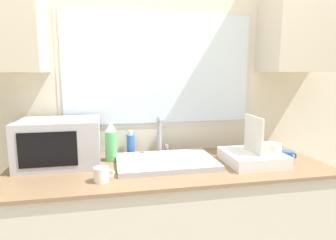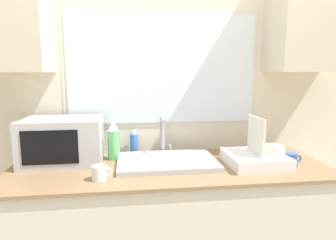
% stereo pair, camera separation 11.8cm
% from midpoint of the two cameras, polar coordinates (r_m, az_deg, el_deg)
% --- Properties ---
extents(countertop, '(1.87, 0.70, 0.93)m').
position_cam_midpoint_polar(countertop, '(2.00, 2.20, -21.40)').
color(countertop, beige).
rests_on(countertop, ground_plane).
extents(wall_back, '(6.00, 0.38, 2.60)m').
position_cam_midpoint_polar(wall_back, '(2.05, 0.79, 7.13)').
color(wall_back, beige).
rests_on(wall_back, ground_plane).
extents(sink_basin, '(0.59, 0.40, 0.03)m').
position_cam_midpoint_polar(sink_basin, '(1.82, 1.63, -7.94)').
color(sink_basin, '#B2B2B7').
rests_on(sink_basin, countertop).
extents(faucet, '(0.08, 0.14, 0.26)m').
position_cam_midpoint_polar(faucet, '(2.00, 0.78, -2.52)').
color(faucet, '#99999E').
rests_on(faucet, countertop).
extents(microwave, '(0.47, 0.32, 0.28)m').
position_cam_midpoint_polar(microwave, '(1.91, -17.78, -3.81)').
color(microwave, '#B2B2B7').
rests_on(microwave, countertop).
extents(dish_rack, '(0.33, 0.33, 0.29)m').
position_cam_midpoint_polar(dish_rack, '(1.89, 18.32, -6.72)').
color(dish_rack, white).
rests_on(dish_rack, countertop).
extents(spray_bottle, '(0.07, 0.07, 0.25)m').
position_cam_midpoint_polar(spray_bottle, '(1.91, -8.61, -3.93)').
color(spray_bottle, '#59B266').
rests_on(spray_bottle, countertop).
extents(soap_bottle, '(0.05, 0.05, 0.16)m').
position_cam_midpoint_polar(soap_bottle, '(2.04, -4.83, -4.42)').
color(soap_bottle, blue).
rests_on(soap_bottle, countertop).
extents(mug_near_sink, '(0.11, 0.08, 0.08)m').
position_cam_midpoint_polar(mug_near_sink, '(1.59, -10.78, -9.88)').
color(mug_near_sink, white).
rests_on(mug_near_sink, countertop).
extents(mug_by_rack, '(0.10, 0.07, 0.08)m').
position_cam_midpoint_polar(mug_by_rack, '(1.96, 24.08, -6.88)').
color(mug_by_rack, '#335999').
rests_on(mug_by_rack, countertop).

